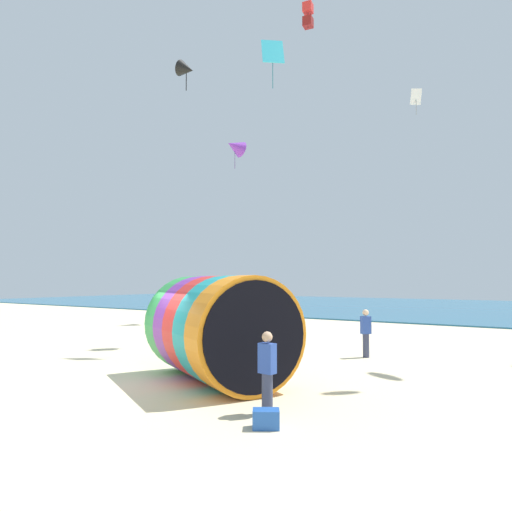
% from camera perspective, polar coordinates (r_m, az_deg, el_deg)
% --- Properties ---
extents(ground_plane, '(120.00, 120.00, 0.00)m').
position_cam_1_polar(ground_plane, '(13.37, -12.84, -15.40)').
color(ground_plane, beige).
extents(sea, '(120.00, 40.00, 0.10)m').
position_cam_1_polar(sea, '(51.63, 22.97, -5.95)').
color(sea, '#236084').
rests_on(sea, ground).
extents(giant_inflatable_tube, '(5.40, 4.77, 3.00)m').
position_cam_1_polar(giant_inflatable_tube, '(13.20, -4.79, -9.01)').
color(giant_inflatable_tube, green).
rests_on(giant_inflatable_tube, ground).
extents(kite_handler, '(0.38, 0.26, 1.76)m').
position_cam_1_polar(kite_handler, '(10.16, 1.41, -14.21)').
color(kite_handler, '#383D56').
rests_on(kite_handler, ground).
extents(kite_black_delta, '(0.85, 0.73, 1.17)m').
position_cam_1_polar(kite_black_delta, '(18.14, -8.70, 22.08)').
color(kite_black_delta, black).
extents(kite_white_diamond, '(0.61, 0.54, 1.33)m').
position_cam_1_polar(kite_white_diamond, '(26.19, 19.37, 18.21)').
color(kite_white_diamond, white).
extents(kite_red_box, '(0.53, 0.53, 1.32)m').
position_cam_1_polar(kite_red_box, '(26.10, 6.51, 27.73)').
color(kite_red_box, red).
extents(kite_cyan_diamond, '(1.11, 1.06, 2.29)m').
position_cam_1_polar(kite_cyan_diamond, '(21.75, 2.10, 24.13)').
color(kite_cyan_diamond, '#2DB2C6').
extents(kite_purple_delta, '(1.56, 1.71, 2.28)m').
position_cam_1_polar(kite_purple_delta, '(33.10, -2.65, 13.51)').
color(kite_purple_delta, purple).
extents(bystander_mid_beach, '(0.41, 0.41, 1.79)m').
position_cam_1_polar(bystander_mid_beach, '(17.76, 13.57, -9.28)').
color(bystander_mid_beach, '#383D56').
rests_on(bystander_mid_beach, ground).
extents(cooler_box, '(0.63, 0.58, 0.36)m').
position_cam_1_polar(cooler_box, '(9.41, 1.26, -19.68)').
color(cooler_box, '#2659B2').
rests_on(cooler_box, ground).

